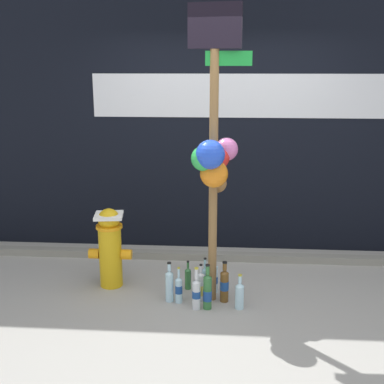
# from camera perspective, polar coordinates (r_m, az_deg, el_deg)

# --- Properties ---
(ground_plane) EXTENTS (14.00, 14.00, 0.00)m
(ground_plane) POSITION_cam_1_polar(r_m,az_deg,el_deg) (4.52, 2.85, -13.48)
(ground_plane) COLOR #9E9B93
(building_wall) EXTENTS (10.00, 0.21, 3.90)m
(building_wall) POSITION_cam_1_polar(r_m,az_deg,el_deg) (5.65, 3.54, 12.76)
(building_wall) COLOR black
(building_wall) RESTS_ON ground_plane
(curb_strip) EXTENTS (8.00, 0.12, 0.08)m
(curb_strip) POSITION_cam_1_polar(r_m,az_deg,el_deg) (5.56, 3.14, -7.48)
(curb_strip) COLOR gray
(curb_strip) RESTS_ON ground_plane
(memorial_post) EXTENTS (0.53, 0.56, 2.61)m
(memorial_post) POSITION_cam_1_polar(r_m,az_deg,el_deg) (4.22, 2.62, 5.58)
(memorial_post) COLOR olive
(memorial_post) RESTS_ON ground_plane
(fire_hydrant) EXTENTS (0.42, 0.30, 0.79)m
(fire_hydrant) POSITION_cam_1_polar(r_m,az_deg,el_deg) (4.87, -9.51, -6.18)
(fire_hydrant) COLOR gold
(fire_hydrant) RESTS_ON ground_plane
(bottle_0) EXTENTS (0.07, 0.07, 0.35)m
(bottle_0) POSITION_cam_1_polar(r_m,az_deg,el_deg) (4.58, -1.54, -11.20)
(bottle_0) COLOR #B2DBEA
(bottle_0) RESTS_ON ground_plane
(bottle_1) EXTENTS (0.08, 0.08, 0.39)m
(bottle_1) POSITION_cam_1_polar(r_m,az_deg,el_deg) (4.60, 3.79, -10.69)
(bottle_1) COLOR brown
(bottle_1) RESTS_ON ground_plane
(bottle_2) EXTENTS (0.06, 0.06, 0.29)m
(bottle_2) POSITION_cam_1_polar(r_m,az_deg,el_deg) (4.84, -0.47, -9.94)
(bottle_2) COLOR #337038
(bottle_2) RESTS_ON ground_plane
(bottle_3) EXTENTS (0.08, 0.08, 0.42)m
(bottle_3) POSITION_cam_1_polar(r_m,az_deg,el_deg) (4.46, 1.81, -11.47)
(bottle_3) COLOR #337038
(bottle_3) RESTS_ON ground_plane
(bottle_4) EXTENTS (0.07, 0.07, 0.36)m
(bottle_4) POSITION_cam_1_polar(r_m,az_deg,el_deg) (4.60, 1.04, -10.98)
(bottle_4) COLOR silver
(bottle_4) RESTS_ON ground_plane
(bottle_5) EXTENTS (0.06, 0.06, 0.37)m
(bottle_5) POSITION_cam_1_polar(r_m,az_deg,el_deg) (4.72, 1.51, -10.20)
(bottle_5) COLOR #93CCE0
(bottle_5) RESTS_ON ground_plane
(bottle_6) EXTENTS (0.07, 0.07, 0.38)m
(bottle_6) POSITION_cam_1_polar(r_m,az_deg,el_deg) (4.77, 2.61, -9.87)
(bottle_6) COLOR #B2DBEA
(bottle_6) RESTS_ON ground_plane
(bottle_7) EXTENTS (0.08, 0.08, 0.33)m
(bottle_7) POSITION_cam_1_polar(r_m,az_deg,el_deg) (4.50, 5.55, -11.80)
(bottle_7) COLOR #B2DBEA
(bottle_7) RESTS_ON ground_plane
(bottle_8) EXTENTS (0.08, 0.08, 0.40)m
(bottle_8) POSITION_cam_1_polar(r_m,az_deg,el_deg) (4.45, 0.51, -11.67)
(bottle_8) COLOR silver
(bottle_8) RESTS_ON ground_plane
(bottle_9) EXTENTS (0.07, 0.07, 0.38)m
(bottle_9) POSITION_cam_1_polar(r_m,az_deg,el_deg) (4.60, -2.64, -10.73)
(bottle_9) COLOR #B2DBEA
(bottle_9) RESTS_ON ground_plane
(litter_0) EXTENTS (0.11, 0.11, 0.01)m
(litter_0) POSITION_cam_1_polar(r_m,az_deg,el_deg) (5.64, 2.09, -7.55)
(litter_0) COLOR tan
(litter_0) RESTS_ON ground_plane
(litter_1) EXTENTS (0.10, 0.08, 0.01)m
(litter_1) POSITION_cam_1_polar(r_m,az_deg,el_deg) (5.59, -0.50, -7.72)
(litter_1) COLOR #8C99B2
(litter_1) RESTS_ON ground_plane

